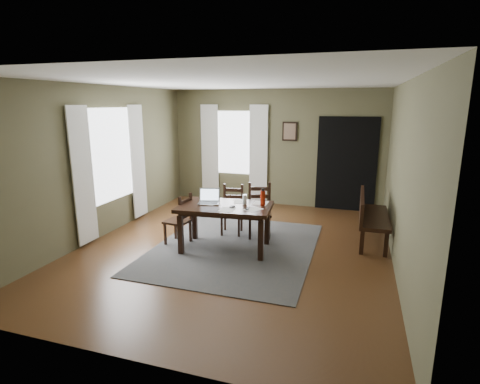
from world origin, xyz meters
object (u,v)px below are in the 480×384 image
(dining_table, at_px, (225,211))
(chair_end, at_px, (180,220))
(laptop, at_px, (209,199))
(chair_back_right, at_px, (260,211))
(bench, at_px, (370,214))
(chair_back_left, at_px, (232,210))
(water_bottle, at_px, (263,198))

(dining_table, height_order, chair_end, chair_end)
(chair_end, distance_m, laptop, 0.65)
(laptop, bearing_deg, chair_end, 173.13)
(chair_back_right, height_order, bench, chair_back_right)
(chair_back_right, bearing_deg, chair_back_left, 164.30)
(bench, xyz_separation_m, water_bottle, (-1.68, -0.94, 0.38))
(dining_table, bearing_deg, water_bottle, 10.40)
(bench, height_order, water_bottle, water_bottle)
(chair_back_right, bearing_deg, dining_table, -130.58)
(chair_end, height_order, laptop, laptop)
(dining_table, height_order, water_bottle, water_bottle)
(bench, height_order, laptop, laptop)
(dining_table, distance_m, chair_end, 0.85)
(dining_table, relative_size, chair_end, 1.80)
(laptop, bearing_deg, chair_back_right, 32.25)
(chair_end, xyz_separation_m, chair_back_left, (0.67, 0.82, 0.01))
(laptop, bearing_deg, bench, 6.87)
(laptop, bearing_deg, dining_table, -26.62)
(chair_back_right, bearing_deg, water_bottle, -86.59)
(chair_back_left, distance_m, laptop, 0.85)
(laptop, bearing_deg, water_bottle, -8.24)
(laptop, xyz_separation_m, water_bottle, (0.89, 0.11, 0.07))
(dining_table, bearing_deg, chair_end, 175.36)
(chair_end, distance_m, chair_back_left, 1.06)
(dining_table, relative_size, water_bottle, 5.57)
(chair_back_left, bearing_deg, water_bottle, -49.09)
(water_bottle, bearing_deg, laptop, -173.03)
(chair_back_right, relative_size, laptop, 2.37)
(dining_table, xyz_separation_m, water_bottle, (0.59, 0.17, 0.22))
(chair_end, height_order, chair_back_right, chair_back_right)
(chair_end, bearing_deg, chair_back_left, 147.50)
(chair_back_left, relative_size, laptop, 2.21)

